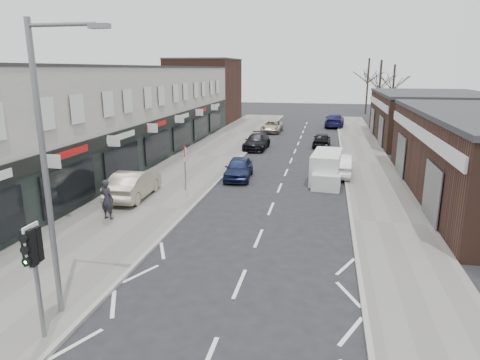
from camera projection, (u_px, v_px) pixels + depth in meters
The scene contains 21 objects.
ground at pixel (226, 317), 12.26m from camera, with size 160.00×160.00×0.00m, color black.
pavement_left at pixel (207, 156), 34.40m from camera, with size 5.50×64.00×0.12m, color slate.
pavement_right at pixel (368, 163), 32.00m from camera, with size 3.50×64.00×0.12m, color slate.
shop_terrace_left at pixel (112, 114), 32.45m from camera, with size 8.00×41.00×7.10m, color beige.
brick_block_far at pixel (205, 91), 56.52m from camera, with size 8.00×10.00×8.00m, color #44251D.
right_unit_far at pixel (431, 118), 41.53m from camera, with size 10.00×16.00×4.50m, color #3D251C.
tree_far_a at pixel (377, 123), 56.05m from camera, with size 3.60×3.60×8.00m, color #382D26, non-canonical shape.
tree_far_b at pixel (390, 118), 61.26m from camera, with size 3.60×3.60×7.50m, color #382D26, non-canonical shape.
tree_far_c at pixel (365, 114), 67.52m from camera, with size 3.60×3.60×8.50m, color #382D26, non-canonical shape.
traffic_light at pixel (33, 255), 10.58m from camera, with size 0.28×0.60×3.10m.
street_lamp at pixel (49, 158), 11.20m from camera, with size 2.23×0.22×8.00m.
warning_sign at pixel (185, 155), 24.07m from camera, with size 0.12×0.80×2.70m.
white_van at pixel (326, 168), 26.72m from camera, with size 2.02×4.89×1.85m.
sedan_on_pavement at pixel (134, 184), 23.02m from camera, with size 1.59×4.55×1.50m, color #9F957F.
pedestrian at pixel (107, 199), 19.69m from camera, with size 0.69×0.45×1.89m, color black.
parked_car_left_a at pixel (239, 168), 27.53m from camera, with size 1.62×4.02×1.37m, color #141D40.
parked_car_left_b at pixel (257, 142), 37.69m from camera, with size 1.89×4.64×1.35m, color black.
parked_car_left_c at pixel (272, 127), 47.76m from camera, with size 2.09×4.52×1.26m, color #B0A08D.
parked_car_right_a at pixel (339, 165), 28.31m from camera, with size 1.58×4.52×1.49m, color white.
parked_car_right_b at pixel (322, 140), 38.80m from camera, with size 1.53×3.81×1.30m, color black.
parked_car_right_c at pixel (335, 120), 52.11m from camera, with size 2.19×5.40×1.57m, color #161645.
Camera 1 is at (2.56, -10.57, 6.89)m, focal length 32.00 mm.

